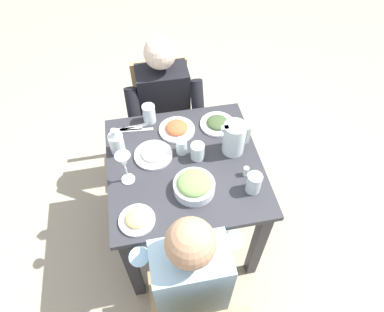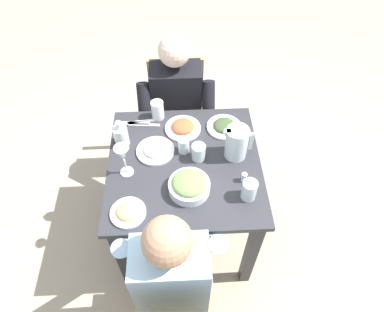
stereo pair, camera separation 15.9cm
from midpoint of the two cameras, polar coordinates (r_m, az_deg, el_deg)
The scene contains 22 objects.
ground_plane at distance 2.46m, azimuth 0.91°, elevation -12.18°, with size 8.00×8.00×0.00m, color tan.
dining_table at distance 1.93m, azimuth 1.13°, elevation -3.89°, with size 0.82×0.82×0.76m.
chair_far at distance 2.50m, azimuth -0.66°, elevation 7.49°, with size 0.40×0.40×0.85m.
diner_near at distance 1.68m, azimuth -0.51°, elevation -17.74°, with size 0.48×0.53×1.15m.
diner_far at distance 2.25m, azimuth -0.48°, elevation 6.65°, with size 0.48×0.53×1.15m.
water_pitcher at distance 1.81m, azimuth 9.98°, elevation 2.08°, with size 0.16×0.12×0.19m.
salad_bowl at distance 1.68m, azimuth 2.24°, elevation -5.04°, with size 0.21×0.21×0.09m.
plate_yoghurt at distance 1.86m, azimuth -3.75°, elevation 0.92°, with size 0.21×0.21×0.05m.
plate_fries at distance 1.65m, azimuth -7.95°, elevation -9.37°, with size 0.17×0.17×0.05m.
plate_rice_curry at distance 1.97m, azimuth 0.77°, elevation 4.73°, with size 0.21×0.21×0.05m.
plate_dolmas at distance 2.00m, azimuth 7.71°, elevation 4.86°, with size 0.20×0.20×0.04m.
water_glass_center at distance 1.84m, azimuth 1.08°, elevation 1.69°, with size 0.06×0.06×0.09m, color silver.
water_glass_near_left at distance 1.69m, azimuth 12.23°, elevation -5.73°, with size 0.07×0.07×0.11m, color silver.
water_glass_near_right at distance 1.81m, azimuth 3.62°, elevation 0.52°, with size 0.07×0.07×0.10m, color silver.
water_glass_far_left at distance 2.02m, azimuth -3.52°, elevation 7.58°, with size 0.07×0.07×0.11m, color silver.
wine_glass at distance 1.69m, azimuth -8.86°, elevation 0.01°, with size 0.08×0.08×0.20m.
oil_carafe at distance 1.89m, azimuth -9.41°, elevation 3.12°, with size 0.08×0.08×0.16m.
salt_shaker at distance 1.76m, azimuth 11.27°, elevation -3.65°, with size 0.03×0.03×0.05m.
fork_near at distance 2.02m, azimuth -7.30°, elevation 5.32°, with size 0.17×0.03×0.01m, color silver.
knife_near at distance 2.03m, azimuth -5.96°, elevation 5.66°, with size 0.18×0.02×0.01m, color silver.
fork_far at distance 2.02m, azimuth 7.81°, elevation 5.20°, with size 0.17×0.03×0.01m, color silver.
knife_far at distance 2.01m, azimuth -5.77°, elevation 5.06°, with size 0.18×0.02×0.01m, color silver.
Camera 2 is at (-0.01, -1.13, 2.19)m, focal length 31.90 mm.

